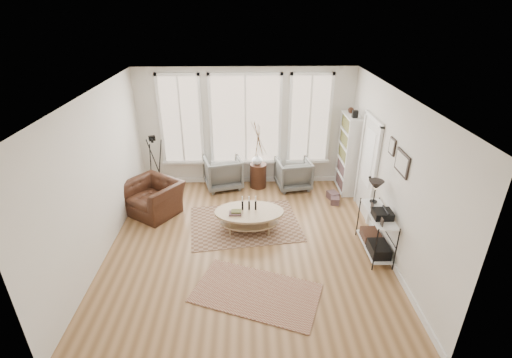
{
  "coord_description": "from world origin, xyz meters",
  "views": [
    {
      "loc": [
        0.04,
        -5.92,
        4.28
      ],
      "look_at": [
        0.2,
        0.6,
        1.1
      ],
      "focal_mm": 26.0,
      "sensor_mm": 36.0,
      "label": 1
    }
  ],
  "objects_px": {
    "bookcase": "(348,154)",
    "side_table": "(258,156)",
    "coffee_table": "(249,215)",
    "accent_chair": "(153,197)",
    "low_shelf": "(376,228)",
    "armchair_right": "(293,174)",
    "armchair_left": "(223,172)"
  },
  "relations": [
    {
      "from": "armchair_right",
      "to": "side_table",
      "type": "xyz_separation_m",
      "value": [
        -0.87,
        0.05,
        0.45
      ]
    },
    {
      "from": "low_shelf",
      "to": "armchair_left",
      "type": "height_order",
      "value": "low_shelf"
    },
    {
      "from": "low_shelf",
      "to": "bookcase",
      "type": "bearing_deg",
      "value": 88.72
    },
    {
      "from": "low_shelf",
      "to": "armchair_left",
      "type": "relative_size",
      "value": 1.47
    },
    {
      "from": "bookcase",
      "to": "accent_chair",
      "type": "distance_m",
      "value": 4.62
    },
    {
      "from": "armchair_right",
      "to": "low_shelf",
      "type": "bearing_deg",
      "value": 105.05
    },
    {
      "from": "armchair_right",
      "to": "accent_chair",
      "type": "distance_m",
      "value": 3.4
    },
    {
      "from": "coffee_table",
      "to": "armchair_left",
      "type": "height_order",
      "value": "armchair_left"
    },
    {
      "from": "coffee_table",
      "to": "side_table",
      "type": "relative_size",
      "value": 0.81
    },
    {
      "from": "low_shelf",
      "to": "side_table",
      "type": "bearing_deg",
      "value": 127.37
    },
    {
      "from": "low_shelf",
      "to": "coffee_table",
      "type": "height_order",
      "value": "low_shelf"
    },
    {
      "from": "bookcase",
      "to": "armchair_right",
      "type": "bearing_deg",
      "value": 173.28
    },
    {
      "from": "side_table",
      "to": "low_shelf",
      "type": "bearing_deg",
      "value": -52.63
    },
    {
      "from": "armchair_right",
      "to": "accent_chair",
      "type": "xyz_separation_m",
      "value": [
        -3.2,
        -1.12,
        -0.01
      ]
    },
    {
      "from": "armchair_right",
      "to": "side_table",
      "type": "relative_size",
      "value": 0.48
    },
    {
      "from": "bookcase",
      "to": "armchair_right",
      "type": "height_order",
      "value": "bookcase"
    },
    {
      "from": "low_shelf",
      "to": "armchair_right",
      "type": "relative_size",
      "value": 1.58
    },
    {
      "from": "bookcase",
      "to": "armchair_left",
      "type": "distance_m",
      "value": 3.08
    },
    {
      "from": "low_shelf",
      "to": "side_table",
      "type": "height_order",
      "value": "side_table"
    },
    {
      "from": "bookcase",
      "to": "coffee_table",
      "type": "bearing_deg",
      "value": -143.89
    },
    {
      "from": "armchair_left",
      "to": "side_table",
      "type": "bearing_deg",
      "value": 163.22
    },
    {
      "from": "bookcase",
      "to": "accent_chair",
      "type": "bearing_deg",
      "value": -167.71
    },
    {
      "from": "armchair_left",
      "to": "armchair_right",
      "type": "relative_size",
      "value": 1.08
    },
    {
      "from": "coffee_table",
      "to": "accent_chair",
      "type": "xyz_separation_m",
      "value": [
        -2.09,
        0.77,
        0.02
      ]
    },
    {
      "from": "armchair_right",
      "to": "bookcase",
      "type": "bearing_deg",
      "value": 163.87
    },
    {
      "from": "low_shelf",
      "to": "coffee_table",
      "type": "xyz_separation_m",
      "value": [
        -2.33,
        0.78,
        -0.17
      ]
    },
    {
      "from": "coffee_table",
      "to": "accent_chair",
      "type": "relative_size",
      "value": 1.24
    },
    {
      "from": "bookcase",
      "to": "side_table",
      "type": "xyz_separation_m",
      "value": [
        -2.14,
        0.2,
        -0.13
      ]
    },
    {
      "from": "coffee_table",
      "to": "armchair_left",
      "type": "bearing_deg",
      "value": 107.87
    },
    {
      "from": "side_table",
      "to": "accent_chair",
      "type": "bearing_deg",
      "value": -153.23
    },
    {
      "from": "armchair_right",
      "to": "coffee_table",
      "type": "bearing_deg",
      "value": 50.06
    },
    {
      "from": "coffee_table",
      "to": "low_shelf",
      "type": "bearing_deg",
      "value": -18.52
    }
  ]
}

